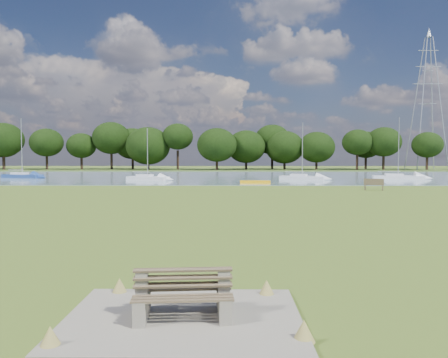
{
  "coord_description": "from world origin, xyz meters",
  "views": [
    {
      "loc": [
        0.82,
        -21.65,
        2.97
      ],
      "look_at": [
        0.58,
        -2.0,
        1.94
      ],
      "focal_mm": 35.0,
      "sensor_mm": 36.0,
      "label": 1
    }
  ],
  "objects_px": {
    "bench_pair": "(183,295)",
    "sailboat_5": "(397,176)",
    "riverbank_bench": "(374,185)",
    "pylon": "(428,83)",
    "kayak": "(255,182)",
    "sailboat_0": "(302,176)",
    "sailboat_4": "(22,175)",
    "sailboat_2": "(147,177)"
  },
  "relations": [
    {
      "from": "bench_pair",
      "to": "sailboat_5",
      "type": "relative_size",
      "value": 0.23
    },
    {
      "from": "riverbank_bench",
      "to": "pylon",
      "type": "relative_size",
      "value": 0.06
    },
    {
      "from": "kayak",
      "to": "pylon",
      "type": "height_order",
      "value": "pylon"
    },
    {
      "from": "sailboat_5",
      "to": "sailboat_0",
      "type": "bearing_deg",
      "value": -162.85
    },
    {
      "from": "pylon",
      "to": "sailboat_4",
      "type": "relative_size",
      "value": 3.68
    },
    {
      "from": "bench_pair",
      "to": "riverbank_bench",
      "type": "height_order",
      "value": "bench_pair"
    },
    {
      "from": "riverbank_bench",
      "to": "pylon",
      "type": "xyz_separation_m",
      "value": [
        28.56,
        53.81,
        17.69
      ]
    },
    {
      "from": "bench_pair",
      "to": "riverbank_bench",
      "type": "relative_size",
      "value": 1.06
    },
    {
      "from": "sailboat_0",
      "to": "bench_pair",
      "type": "bearing_deg",
      "value": -78.18
    },
    {
      "from": "sailboat_2",
      "to": "sailboat_5",
      "type": "distance_m",
      "value": 31.53
    },
    {
      "from": "pylon",
      "to": "sailboat_2",
      "type": "relative_size",
      "value": 4.62
    },
    {
      "from": "riverbank_bench",
      "to": "kayak",
      "type": "height_order",
      "value": "riverbank_bench"
    },
    {
      "from": "sailboat_0",
      "to": "sailboat_5",
      "type": "height_order",
      "value": "sailboat_5"
    },
    {
      "from": "sailboat_2",
      "to": "sailboat_5",
      "type": "xyz_separation_m",
      "value": [
        31.4,
        2.82,
        -0.0
      ]
    },
    {
      "from": "riverbank_bench",
      "to": "kayak",
      "type": "relative_size",
      "value": 0.53
    },
    {
      "from": "sailboat_0",
      "to": "sailboat_4",
      "type": "bearing_deg",
      "value": -161.66
    },
    {
      "from": "riverbank_bench",
      "to": "kayak",
      "type": "xyz_separation_m",
      "value": [
        -9.76,
        8.61,
        -0.3
      ]
    },
    {
      "from": "bench_pair",
      "to": "sailboat_2",
      "type": "xyz_separation_m",
      "value": [
        -9.17,
        45.21,
        -0.02
      ]
    },
    {
      "from": "kayak",
      "to": "sailboat_5",
      "type": "xyz_separation_m",
      "value": [
        18.63,
        9.23,
        0.25
      ]
    },
    {
      "from": "pylon",
      "to": "sailboat_2",
      "type": "xyz_separation_m",
      "value": [
        -51.08,
        -38.79,
        -17.74
      ]
    },
    {
      "from": "riverbank_bench",
      "to": "sailboat_0",
      "type": "bearing_deg",
      "value": 123.02
    },
    {
      "from": "pylon",
      "to": "sailboat_4",
      "type": "height_order",
      "value": "pylon"
    },
    {
      "from": "sailboat_4",
      "to": "sailboat_0",
      "type": "bearing_deg",
      "value": 11.02
    },
    {
      "from": "pylon",
      "to": "sailboat_5",
      "type": "xyz_separation_m",
      "value": [
        -19.69,
        -35.97,
        -17.74
      ]
    },
    {
      "from": "pylon",
      "to": "sailboat_4",
      "type": "distance_m",
      "value": 78.7
    },
    {
      "from": "riverbank_bench",
      "to": "sailboat_5",
      "type": "height_order",
      "value": "sailboat_5"
    },
    {
      "from": "bench_pair",
      "to": "sailboat_5",
      "type": "distance_m",
      "value": 52.92
    },
    {
      "from": "riverbank_bench",
      "to": "sailboat_2",
      "type": "distance_m",
      "value": 27.08
    },
    {
      "from": "sailboat_2",
      "to": "sailboat_4",
      "type": "height_order",
      "value": "sailboat_4"
    },
    {
      "from": "sailboat_0",
      "to": "sailboat_5",
      "type": "distance_m",
      "value": 12.44
    },
    {
      "from": "riverbank_bench",
      "to": "pylon",
      "type": "bearing_deg",
      "value": 83.13
    },
    {
      "from": "kayak",
      "to": "sailboat_5",
      "type": "height_order",
      "value": "sailboat_5"
    },
    {
      "from": "sailboat_4",
      "to": "sailboat_5",
      "type": "xyz_separation_m",
      "value": [
        49.16,
        -2.2,
        -0.04
      ]
    },
    {
      "from": "sailboat_0",
      "to": "pylon",
      "type": "bearing_deg",
      "value": 72.98
    },
    {
      "from": "sailboat_5",
      "to": "sailboat_4",
      "type": "bearing_deg",
      "value": -171.23
    },
    {
      "from": "kayak",
      "to": "sailboat_4",
      "type": "xyz_separation_m",
      "value": [
        -30.52,
        11.43,
        0.29
      ]
    },
    {
      "from": "sailboat_4",
      "to": "pylon",
      "type": "bearing_deg",
      "value": 42.53
    },
    {
      "from": "bench_pair",
      "to": "sailboat_5",
      "type": "bearing_deg",
      "value": 60.51
    },
    {
      "from": "sailboat_0",
      "to": "sailboat_2",
      "type": "bearing_deg",
      "value": -151.62
    },
    {
      "from": "sailboat_4",
      "to": "bench_pair",
      "type": "bearing_deg",
      "value": -45.4
    },
    {
      "from": "bench_pair",
      "to": "sailboat_0",
      "type": "height_order",
      "value": "sailboat_0"
    },
    {
      "from": "sailboat_0",
      "to": "riverbank_bench",
      "type": "bearing_deg",
      "value": -54.35
    }
  ]
}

